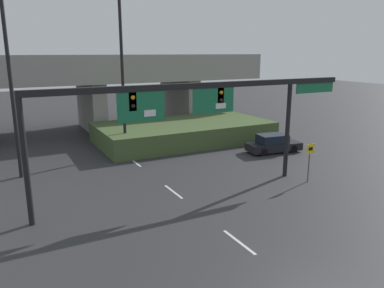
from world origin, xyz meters
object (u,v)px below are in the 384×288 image
(speed_limit_sign, at_px, (310,157))
(signal_gantry, at_px, (199,103))
(highway_light_pole_far, at_px, (122,68))
(highway_light_pole_near, at_px, (10,77))
(parked_sedan_near_right, at_px, (273,144))

(speed_limit_sign, bearing_deg, signal_gantry, 167.37)
(signal_gantry, height_order, highway_light_pole_far, highway_light_pole_far)
(highway_light_pole_near, relative_size, highway_light_pole_far, 0.95)
(speed_limit_sign, distance_m, highway_light_pole_near, 19.32)
(speed_limit_sign, bearing_deg, highway_light_pole_far, 124.63)
(signal_gantry, distance_m, speed_limit_sign, 8.09)
(highway_light_pole_far, height_order, parked_sedan_near_right, highway_light_pole_far)
(signal_gantry, xyz_separation_m, parked_sedan_near_right, (9.82, 5.20, -4.60))
(speed_limit_sign, distance_m, parked_sedan_near_right, 7.38)
(speed_limit_sign, xyz_separation_m, highway_light_pole_far, (-8.19, 11.86, 5.21))
(highway_light_pole_near, xyz_separation_m, parked_sedan_near_right, (18.88, -2.67, -5.87))
(highway_light_pole_near, distance_m, highway_light_pole_far, 8.29)
(signal_gantry, bearing_deg, parked_sedan_near_right, 27.90)
(signal_gantry, distance_m, parked_sedan_near_right, 12.02)
(speed_limit_sign, xyz_separation_m, highway_light_pole_near, (-16.12, 9.45, 4.91))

